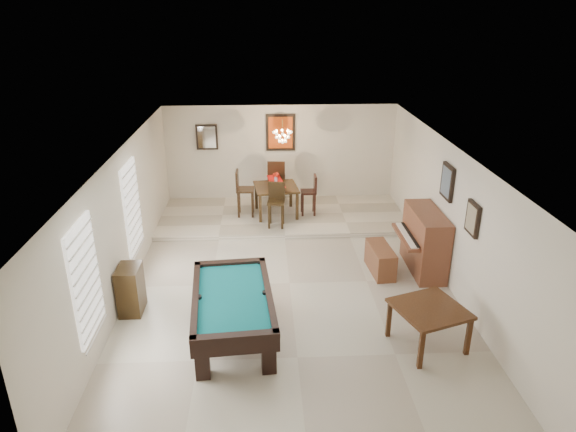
{
  "coord_description": "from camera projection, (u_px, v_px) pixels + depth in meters",
  "views": [
    {
      "loc": [
        -0.46,
        -8.6,
        4.94
      ],
      "look_at": [
        0.0,
        0.6,
        1.15
      ],
      "focal_mm": 32.0,
      "sensor_mm": 36.0,
      "label": 1
    }
  ],
  "objects": [
    {
      "name": "upright_piano",
      "position": [
        418.0,
        241.0,
        10.14
      ],
      "size": [
        0.83,
        1.49,
        1.24
      ],
      "primitive_type": null,
      "color": "brown",
      "rests_on": "ground_plane"
    },
    {
      "name": "right_picture_lower",
      "position": [
        473.0,
        219.0,
        8.41
      ],
      "size": [
        0.06,
        0.45,
        0.55
      ],
      "primitive_type": "cube",
      "color": "gray",
      "rests_on": "wall_right"
    },
    {
      "name": "apothecary_chest",
      "position": [
        131.0,
        290.0,
        8.8
      ],
      "size": [
        0.38,
        0.57,
        0.85
      ],
      "primitive_type": "cube",
      "color": "black",
      "rests_on": "ground_plane"
    },
    {
      "name": "chandelier",
      "position": [
        282.0,
        132.0,
        11.96
      ],
      "size": [
        0.44,
        0.44,
        0.6
      ],
      "primitive_type": null,
      "color": "#FFE5B2",
      "rests_on": "ceiling"
    },
    {
      "name": "square_table",
      "position": [
        428.0,
        326.0,
        7.94
      ],
      "size": [
        1.25,
        1.25,
        0.68
      ],
      "primitive_type": null,
      "rotation": [
        0.0,
        0.0,
        0.34
      ],
      "color": "#331B0C",
      "rests_on": "ground_plane"
    },
    {
      "name": "back_mirror",
      "position": [
        207.0,
        137.0,
        13.19
      ],
      "size": [
        0.55,
        0.06,
        0.65
      ],
      "primitive_type": "cube",
      "color": "white",
      "rests_on": "wall_back"
    },
    {
      "name": "right_picture_upper",
      "position": [
        447.0,
        182.0,
        9.54
      ],
      "size": [
        0.06,
        0.55,
        0.65
      ],
      "primitive_type": "cube",
      "color": "slate",
      "rests_on": "wall_right"
    },
    {
      "name": "wall_back",
      "position": [
        281.0,
        155.0,
        13.51
      ],
      "size": [
        6.0,
        0.04,
        2.6
      ],
      "primitive_type": "cube",
      "color": "silver",
      "rests_on": "ground_plane"
    },
    {
      "name": "piano_bench",
      "position": [
        380.0,
        259.0,
        10.18
      ],
      "size": [
        0.45,
        1.0,
        0.54
      ],
      "primitive_type": "cube",
      "rotation": [
        0.0,
        0.0,
        0.08
      ],
      "color": "brown",
      "rests_on": "ground_plane"
    },
    {
      "name": "wall_front",
      "position": [
        313.0,
        393.0,
        5.2
      ],
      "size": [
        6.0,
        0.04,
        2.6
      ],
      "primitive_type": "cube",
      "color": "silver",
      "rests_on": "ground_plane"
    },
    {
      "name": "wall_left",
      "position": [
        123.0,
        224.0,
        9.21
      ],
      "size": [
        0.04,
        9.0,
        2.6
      ],
      "primitive_type": "cube",
      "color": "silver",
      "rests_on": "ground_plane"
    },
    {
      "name": "window_left_front",
      "position": [
        85.0,
        280.0,
        7.14
      ],
      "size": [
        0.06,
        1.0,
        1.7
      ],
      "primitive_type": "cube",
      "color": "white",
      "rests_on": "wall_left"
    },
    {
      "name": "dining_chair_east",
      "position": [
        308.0,
        195.0,
        12.62
      ],
      "size": [
        0.37,
        0.37,
        1.0
      ],
      "primitive_type": null,
      "rotation": [
        0.0,
        0.0,
        -1.58
      ],
      "color": "black",
      "rests_on": "dining_step"
    },
    {
      "name": "ground_plane",
      "position": [
        290.0,
        284.0,
        9.85
      ],
      "size": [
        6.0,
        9.0,
        0.02
      ],
      "primitive_type": "cube",
      "color": "beige"
    },
    {
      "name": "dining_step",
      "position": [
        283.0,
        216.0,
        12.83
      ],
      "size": [
        6.0,
        2.5,
        0.12
      ],
      "primitive_type": "cube",
      "color": "beige",
      "rests_on": "ground_plane"
    },
    {
      "name": "flower_vase",
      "position": [
        276.0,
        177.0,
        12.44
      ],
      "size": [
        0.16,
        0.16,
        0.23
      ],
      "primitive_type": null,
      "rotation": [
        0.0,
        0.0,
        0.23
      ],
      "color": "#B61F0F",
      "rests_on": "dining_table"
    },
    {
      "name": "back_painting",
      "position": [
        281.0,
        132.0,
        13.24
      ],
      "size": [
        0.75,
        0.06,
        0.95
      ],
      "primitive_type": "cube",
      "color": "#D84C14",
      "rests_on": "wall_back"
    },
    {
      "name": "dining_chair_west",
      "position": [
        245.0,
        193.0,
        12.53
      ],
      "size": [
        0.43,
        0.43,
        1.14
      ],
      "primitive_type": null,
      "rotation": [
        0.0,
        0.0,
        1.55
      ],
      "color": "black",
      "rests_on": "dining_step"
    },
    {
      "name": "dining_table",
      "position": [
        276.0,
        198.0,
        12.64
      ],
      "size": [
        1.14,
        1.14,
        0.85
      ],
      "primitive_type": null,
      "rotation": [
        0.0,
        0.0,
        0.12
      ],
      "color": "black",
      "rests_on": "dining_step"
    },
    {
      "name": "wall_right",
      "position": [
        451.0,
        218.0,
        9.49
      ],
      "size": [
        0.04,
        9.0,
        2.6
      ],
      "primitive_type": "cube",
      "color": "silver",
      "rests_on": "ground_plane"
    },
    {
      "name": "pool_table",
      "position": [
        233.0,
        317.0,
        8.12
      ],
      "size": [
        1.42,
        2.37,
        0.76
      ],
      "primitive_type": null,
      "rotation": [
        0.0,
        0.0,
        0.08
      ],
      "color": "black",
      "rests_on": "ground_plane"
    },
    {
      "name": "window_left_rear",
      "position": [
        132.0,
        207.0,
        9.73
      ],
      "size": [
        0.06,
        1.0,
        1.7
      ],
      "primitive_type": "cube",
      "color": "white",
      "rests_on": "wall_left"
    },
    {
      "name": "ceiling",
      "position": [
        290.0,
        152.0,
        8.86
      ],
      "size": [
        6.0,
        9.0,
        0.04
      ],
      "primitive_type": "cube",
      "color": "white",
      "rests_on": "wall_back"
    },
    {
      "name": "dining_chair_north",
      "position": [
        277.0,
        182.0,
        13.27
      ],
      "size": [
        0.47,
        0.47,
        1.19
      ],
      "primitive_type": null,
      "rotation": [
        0.0,
        0.0,
        3.08
      ],
      "color": "black",
      "rests_on": "dining_step"
    },
    {
      "name": "dining_chair_south",
      "position": [
        276.0,
        205.0,
        11.9
      ],
      "size": [
        0.43,
        0.43,
        1.04
      ],
      "primitive_type": null,
      "rotation": [
        0.0,
        0.0,
        -0.12
      ],
      "color": "black",
      "rests_on": "dining_step"
    }
  ]
}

